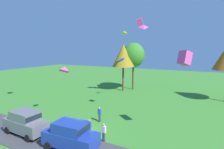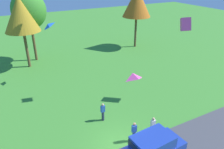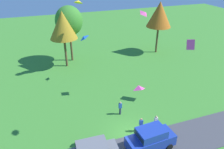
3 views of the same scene
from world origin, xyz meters
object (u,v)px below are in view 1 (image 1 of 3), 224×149
at_px(person_watching_sky, 100,114).
at_px(person_beside_suv, 104,132).
at_px(car_suv_mid_row, 26,121).
at_px(kite_box_trailing_tail, 140,23).
at_px(kite_delta_high_left, 125,32).
at_px(kite_diamond_low_drifter, 65,69).
at_px(kite_box_mid_center, 185,58).
at_px(tree_far_right, 133,55).
at_px(tree_left_of_center, 123,56).
at_px(person_on_lawn, 89,128).
at_px(car_suv_by_flagpole, 71,134).
at_px(kite_diamond_high_right, 120,60).
at_px(kite_diamond_topmost, 143,26).

xyz_separation_m(person_watching_sky, person_beside_suv, (2.59, -3.60, 0.00)).
height_order(car_suv_mid_row, kite_box_trailing_tail, kite_box_trailing_tail).
distance_m(kite_delta_high_left, kite_diamond_low_drifter, 17.00).
xyz_separation_m(kite_box_trailing_tail, kite_box_mid_center, (7.75, -11.01, -4.95)).
height_order(person_beside_suv, kite_box_mid_center, kite_box_mid_center).
bearing_deg(kite_delta_high_left, kite_diamond_low_drifter, -85.24).
relative_size(tree_far_right, kite_box_trailing_tail, 7.74).
relative_size(car_suv_mid_row, tree_left_of_center, 0.51).
height_order(person_watching_sky, person_beside_suv, same).
bearing_deg(person_on_lawn, kite_box_trailing_tail, 90.34).
relative_size(tree_far_right, kite_delta_high_left, 8.06).
bearing_deg(kite_box_trailing_tail, tree_far_right, 117.97).
distance_m(car_suv_mid_row, person_watching_sky, 7.57).
xyz_separation_m(car_suv_by_flagpole, person_on_lawn, (0.21, 2.40, -0.42)).
bearing_deg(car_suv_by_flagpole, kite_box_trailing_tail, 89.59).
bearing_deg(car_suv_mid_row, person_beside_suv, 16.32).
distance_m(car_suv_mid_row, car_suv_by_flagpole, 5.61).
bearing_deg(car_suv_mid_row, person_on_lawn, 21.95).
bearing_deg(person_on_lawn, kite_box_mid_center, 25.71).
distance_m(tree_left_of_center, kite_diamond_high_right, 6.05).
xyz_separation_m(car_suv_by_flagpole, kite_diamond_topmost, (3.21, 8.94, 9.48)).
height_order(kite_delta_high_left, kite_box_mid_center, kite_delta_high_left).
bearing_deg(car_suv_mid_row, tree_left_of_center, 86.83).
bearing_deg(kite_box_mid_center, person_beside_suv, -147.40).
xyz_separation_m(kite_box_trailing_tail, kite_diamond_low_drifter, (-1.28, -16.17, -5.86)).
height_order(tree_left_of_center, kite_box_trailing_tail, kite_box_trailing_tail).
relative_size(tree_far_right, kite_diamond_low_drifter, 11.86).
height_order(kite_box_mid_center, kite_diamond_topmost, kite_diamond_topmost).
xyz_separation_m(kite_delta_high_left, kite_box_trailing_tail, (2.64, -0.16, 1.35)).
bearing_deg(kite_box_trailing_tail, kite_diamond_high_right, -147.31).
height_order(person_beside_suv, tree_far_right, tree_far_right).
distance_m(car_suv_mid_row, kite_diamond_topmost, 15.70).
xyz_separation_m(person_on_lawn, person_beside_suv, (1.64, -0.16, 0.00)).
distance_m(person_watching_sky, kite_box_trailing_tail, 16.14).
bearing_deg(kite_diamond_low_drifter, person_watching_sky, 85.21).
distance_m(person_on_lawn, kite_diamond_low_drifter, 6.00).
bearing_deg(person_watching_sky, kite_delta_high_left, 98.80).
distance_m(person_beside_suv, kite_diamond_low_drifter, 6.54).
xyz_separation_m(car_suv_mid_row, kite_box_mid_center, (13.49, 6.04, 6.16)).
relative_size(car_suv_by_flagpole, kite_diamond_low_drifter, 5.83).
xyz_separation_m(person_beside_suv, kite_diamond_topmost, (1.36, 6.70, 9.90)).
height_order(kite_box_trailing_tail, kite_diamond_topmost, kite_box_trailing_tail).
xyz_separation_m(person_watching_sky, kite_delta_high_left, (-1.77, 11.43, 10.17)).
relative_size(person_on_lawn, kite_box_trailing_tail, 1.38).
distance_m(kite_delta_high_left, kite_box_mid_center, 15.67).
bearing_deg(kite_diamond_topmost, kite_diamond_high_right, 131.41).
relative_size(person_on_lawn, person_beside_suv, 1.00).
distance_m(person_on_lawn, kite_box_mid_center, 10.75).
distance_m(tree_far_right, kite_diamond_high_right, 7.85).
relative_size(person_watching_sky, kite_box_trailing_tail, 1.38).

